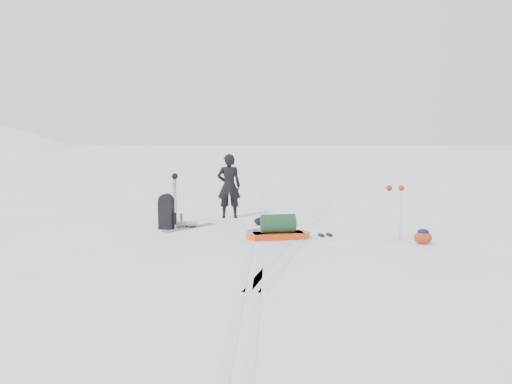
% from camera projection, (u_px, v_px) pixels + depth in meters
% --- Properties ---
extents(ground, '(200.00, 200.00, 0.00)m').
position_uv_depth(ground, '(258.00, 230.00, 12.32)').
color(ground, white).
rests_on(ground, ground).
extents(ski_tracks, '(3.38, 17.97, 0.01)m').
position_uv_depth(ski_tracks, '(285.00, 224.00, 13.12)').
color(ski_tracks, silver).
rests_on(ski_tracks, ground).
extents(skier, '(0.71, 0.51, 1.81)m').
position_uv_depth(skier, '(229.00, 186.00, 14.01)').
color(skier, black).
rests_on(skier, ground).
extents(pulk_sled, '(1.52, 0.79, 0.56)m').
position_uv_depth(pulk_sled, '(278.00, 229.00, 11.26)').
color(pulk_sled, red).
rests_on(pulk_sled, ground).
extents(expedition_rucksack, '(0.92, 0.54, 0.88)m').
position_uv_depth(expedition_rucksack, '(169.00, 213.00, 12.42)').
color(expedition_rucksack, black).
rests_on(expedition_rucksack, ground).
extents(ski_poles_black, '(0.17, 0.17, 1.34)m').
position_uv_depth(ski_poles_black, '(175.00, 182.00, 13.03)').
color(ski_poles_black, black).
rests_on(ski_poles_black, ground).
extents(ski_poles_silver, '(0.40, 0.18, 1.25)m').
position_uv_depth(ski_poles_silver, '(395.00, 195.00, 10.82)').
color(ski_poles_silver, silver).
rests_on(ski_poles_silver, ground).
extents(touring_skis_grey, '(1.14, 1.41, 0.06)m').
position_uv_depth(touring_skis_grey, '(190.00, 227.00, 12.60)').
color(touring_skis_grey, gray).
rests_on(touring_skis_grey, ground).
extents(touring_skis_white, '(1.04, 2.00, 0.07)m').
position_uv_depth(touring_skis_white, '(325.00, 236.00, 11.47)').
color(touring_skis_white, white).
rests_on(touring_skis_white, ground).
extents(rope_coil, '(0.54, 0.54, 0.06)m').
position_uv_depth(rope_coil, '(258.00, 231.00, 12.00)').
color(rope_coil, '#5691D2').
rests_on(rope_coil, ground).
extents(small_daypack, '(0.43, 0.35, 0.33)m').
position_uv_depth(small_daypack, '(423.00, 237.00, 10.73)').
color(small_daypack, maroon).
rests_on(small_daypack, ground).
extents(thermos_pair, '(0.25, 0.20, 0.27)m').
position_uv_depth(thermos_pair, '(178.00, 218.00, 13.24)').
color(thermos_pair, '#55575D').
rests_on(thermos_pair, ground).
extents(stuff_sack, '(0.34, 0.26, 0.20)m').
position_uv_depth(stuff_sack, '(260.00, 221.00, 12.96)').
color(stuff_sack, black).
rests_on(stuff_sack, ground).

